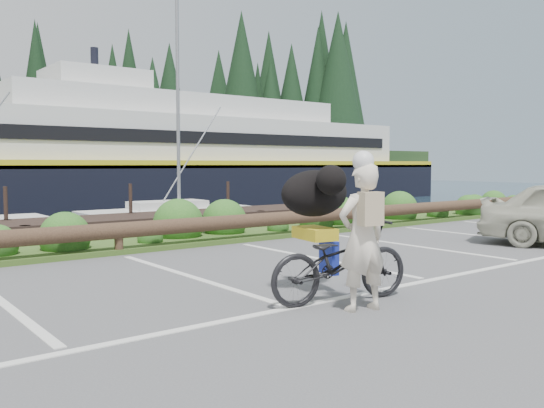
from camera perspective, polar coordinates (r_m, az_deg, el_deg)
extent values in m
plane|color=#4E4E50|center=(7.11, -0.17, -9.65)|extent=(72.00, 72.00, 0.00)
cube|color=#3D5B21|center=(11.68, -16.25, -4.17)|extent=(34.00, 1.60, 0.10)
imported|color=black|center=(7.04, 6.80, -5.68)|extent=(1.99, 1.01, 1.00)
imported|color=beige|center=(6.63, 8.94, -3.28)|extent=(0.68, 0.51, 1.69)
ellipsoid|color=black|center=(7.46, 4.27, 1.07)|extent=(0.70, 1.13, 0.61)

